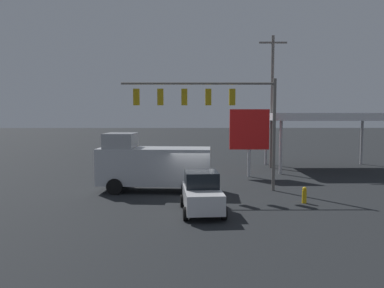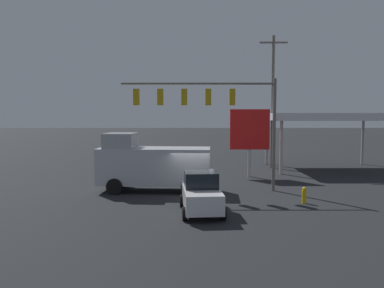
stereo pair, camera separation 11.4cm
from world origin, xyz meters
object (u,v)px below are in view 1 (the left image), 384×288
(utility_pole, at_px, (272,99))
(fire_hydrant, at_px, (304,195))
(price_sign, at_px, (249,131))
(hatchback_crossing, at_px, (202,193))
(traffic_signal_assembly, at_px, (209,104))
(delivery_truck, at_px, (152,164))

(utility_pole, height_order, fire_hydrant, utility_pole)
(price_sign, height_order, hatchback_crossing, price_sign)
(fire_hydrant, bearing_deg, traffic_signal_assembly, -33.68)
(utility_pole, bearing_deg, fire_hydrant, 85.30)
(hatchback_crossing, distance_m, fire_hydrant, 5.86)
(utility_pole, height_order, delivery_truck, utility_pole)
(traffic_signal_assembly, relative_size, price_sign, 1.85)
(price_sign, height_order, fire_hydrant, price_sign)
(traffic_signal_assembly, distance_m, fire_hydrant, 7.70)
(traffic_signal_assembly, relative_size, fire_hydrant, 10.72)
(traffic_signal_assembly, xyz_separation_m, price_sign, (-3.34, -5.11, -1.87))
(price_sign, xyz_separation_m, fire_hydrant, (-1.61, 8.41, -3.02))
(traffic_signal_assembly, xyz_separation_m, delivery_truck, (3.50, 0.12, -3.64))
(utility_pole, relative_size, delivery_truck, 1.65)
(traffic_signal_assembly, xyz_separation_m, hatchback_crossing, (0.60, 5.11, -4.39))
(traffic_signal_assembly, bearing_deg, hatchback_crossing, 83.31)
(traffic_signal_assembly, xyz_separation_m, fire_hydrant, (-4.95, 3.30, -4.90))
(price_sign, bearing_deg, fire_hydrant, 100.86)
(traffic_signal_assembly, relative_size, hatchback_crossing, 2.41)
(hatchback_crossing, bearing_deg, fire_hydrant, 104.01)
(delivery_truck, bearing_deg, traffic_signal_assembly, -174.18)
(utility_pole, bearing_deg, price_sign, 59.35)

